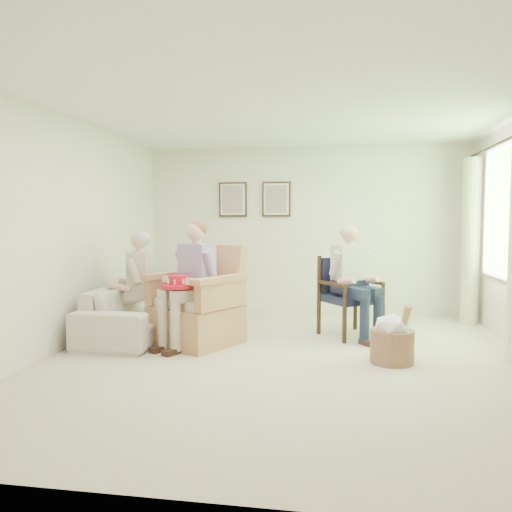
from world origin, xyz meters
name	(u,v)px	position (x,y,z in m)	size (l,w,h in m)	color
floor	(287,358)	(0.00, 0.00, 0.00)	(5.50, 5.50, 0.00)	beige
back_wall	(305,230)	(0.00, 2.75, 1.30)	(5.00, 0.04, 2.60)	silver
front_wall	(233,249)	(0.00, -2.75, 1.30)	(5.00, 0.04, 2.60)	silver
left_wall	(64,233)	(-2.50, 0.00, 1.30)	(0.04, 5.50, 2.60)	silver
ceiling	(289,106)	(0.00, 0.00, 2.60)	(5.00, 5.50, 0.02)	white
window	(505,208)	(2.46, 1.20, 1.58)	(0.13, 2.50, 1.63)	#2D6B23
curtain_right	(470,242)	(2.33, 2.18, 1.15)	(0.34, 0.34, 2.30)	beige
framed_print_left	(233,200)	(-1.15, 2.71, 1.78)	(0.45, 0.05, 0.55)	#382114
framed_print_right	(276,199)	(-0.45, 2.71, 1.78)	(0.45, 0.05, 0.55)	#382114
wicker_armchair	(197,312)	(-1.12, 0.48, 0.36)	(0.90, 0.89, 1.15)	tan
wood_armchair	(350,293)	(0.67, 1.22, 0.53)	(0.63, 0.59, 0.97)	black
sofa	(142,309)	(-1.95, 0.85, 0.32)	(0.85, 2.17, 0.63)	beige
person_wicker	(193,274)	(-1.12, 0.33, 0.83)	(0.40, 0.62, 1.40)	#BEAC99
person_dark	(351,273)	(0.67, 1.06, 0.80)	(0.40, 0.63, 1.37)	#1B233B
person_sofa	(136,278)	(-1.95, 0.69, 0.74)	(0.42, 0.62, 1.28)	#BDAB98
red_hat	(178,283)	(-1.24, 0.16, 0.75)	(0.38, 0.38, 0.14)	red
hatbox	(392,339)	(1.06, 0.00, 0.25)	(0.49, 0.49, 0.64)	tan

